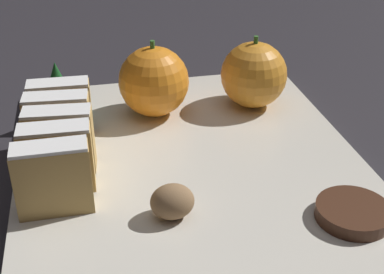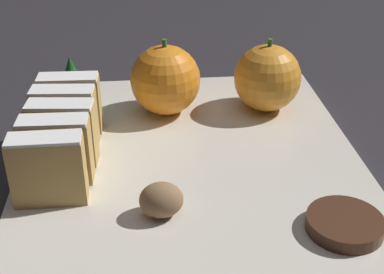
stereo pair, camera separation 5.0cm
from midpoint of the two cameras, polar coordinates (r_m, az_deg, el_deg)
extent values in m
plane|color=#28262B|center=(0.52, 2.75, -4.08)|extent=(6.00, 6.00, 0.00)
cube|color=silver|center=(0.52, 2.76, -3.53)|extent=(0.33, 0.41, 0.01)
cube|color=tan|center=(0.46, -12.12, -3.65)|extent=(0.06, 0.02, 0.06)
cube|color=white|center=(0.44, -12.54, -0.25)|extent=(0.06, 0.02, 0.00)
cube|color=tan|center=(0.49, -11.45, -1.61)|extent=(0.06, 0.03, 0.06)
cube|color=white|center=(0.47, -11.83, 1.66)|extent=(0.06, 0.03, 0.00)
cube|color=tan|center=(0.51, -10.93, 0.21)|extent=(0.06, 0.03, 0.06)
cube|color=white|center=(0.50, -11.27, 3.36)|extent=(0.06, 0.03, 0.00)
cube|color=tan|center=(0.54, -10.82, 1.84)|extent=(0.06, 0.03, 0.06)
cube|color=white|center=(0.53, -11.14, 4.86)|extent=(0.06, 0.03, 0.00)
cube|color=tan|center=(0.57, -10.39, 3.32)|extent=(0.06, 0.03, 0.06)
cube|color=white|center=(0.56, -10.68, 6.23)|extent=(0.06, 0.03, 0.00)
sphere|color=orange|center=(0.61, 10.38, 6.16)|extent=(0.08, 0.08, 0.08)
cylinder|color=#38702D|center=(0.60, 10.74, 9.75)|extent=(0.01, 0.01, 0.01)
sphere|color=orange|center=(0.60, -0.45, 6.05)|extent=(0.08, 0.08, 0.08)
cylinder|color=#38702D|center=(0.58, -0.46, 9.86)|extent=(0.00, 0.01, 0.01)
ellipsoid|color=#8E6B47|center=(0.44, -0.05, -6.83)|extent=(0.04, 0.03, 0.03)
cylinder|color=#472819|center=(0.46, 19.07, -8.87)|extent=(0.06, 0.06, 0.01)
cone|color=#195623|center=(0.61, -10.38, 5.57)|extent=(0.05, 0.05, 0.06)
camera|label=1|loc=(0.03, -87.14, 1.63)|focal=50.00mm
camera|label=2|loc=(0.03, 92.86, -1.63)|focal=50.00mm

